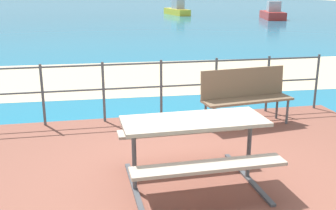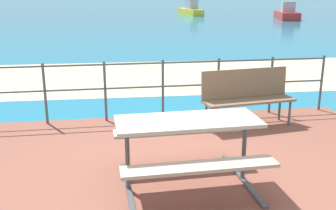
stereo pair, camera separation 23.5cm
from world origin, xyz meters
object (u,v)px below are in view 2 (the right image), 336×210
Objects in this scene: picnic_table at (188,136)px; park_bench at (247,93)px; boat_far at (190,10)px; boat_near at (287,14)px.

park_bench is (1.40, 1.93, -0.05)m from picnic_table.
picnic_table is 31.65m from boat_far.
picnic_table is at bearing 166.36° from boat_near.
boat_far reaches higher than boat_near.
picnic_table is 0.38× the size of boat_near.
boat_near is at bearing 55.85° from park_bench.
boat_near is at bearing -143.61° from boat_far.
boat_far is at bearing 57.22° from boat_near.
park_bench is 29.48m from boat_far.
boat_far reaches higher than park_bench.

